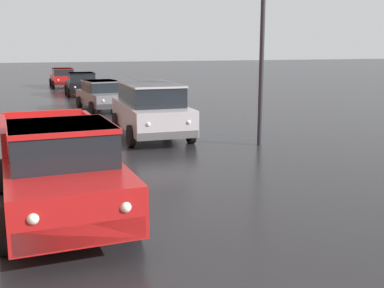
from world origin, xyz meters
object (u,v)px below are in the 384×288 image
Objects in this scene: suv_silver_parked_kerbside_close at (150,108)px; sedan_red_queued_behind_truck at (63,77)px; sedan_black_parked_far_down_block at (82,83)px; street_lamp_post at (262,48)px; sedan_grey_parked_kerbside_mid at (103,95)px; pickup_truck_red_approaching_near_lane at (58,167)px.

sedan_red_queued_behind_truck is at bearing 90.88° from suv_silver_parked_kerbside_close.
street_lamp_post is (2.72, -17.95, 2.22)m from sedan_black_parked_far_down_block.
sedan_black_parked_far_down_block is at bearing 88.72° from sedan_grey_parked_kerbside_mid.
street_lamp_post is at bearing -43.16° from suv_silver_parked_kerbside_close.
street_lamp_post is at bearing -81.39° from sedan_black_parked_far_down_block.
pickup_truck_red_approaching_near_lane is 14.75m from sedan_grey_parked_kerbside_mid.
pickup_truck_red_approaching_near_lane reaches higher than sedan_grey_parked_kerbside_mid.
suv_silver_parked_kerbside_close is at bearing -89.12° from sedan_red_queued_behind_truck.
street_lamp_post is at bearing -74.13° from sedan_grey_parked_kerbside_mid.
street_lamp_post reaches higher than pickup_truck_red_approaching_near_lane.
sedan_black_parked_far_down_block and sedan_red_queued_behind_truck have the same top height.
sedan_red_queued_behind_truck is at bearing 93.00° from sedan_black_parked_far_down_block.
street_lamp_post is (3.08, -24.92, 2.22)m from sedan_red_queued_behind_truck.
sedan_red_queued_behind_truck is (-0.19, 14.75, 0.00)m from sedan_grey_parked_kerbside_mid.
sedan_grey_parked_kerbside_mid is 14.75m from sedan_red_queued_behind_truck.
street_lamp_post is at bearing -82.95° from sedan_red_queued_behind_truck.
suv_silver_parked_kerbside_close is at bearing 61.11° from pickup_truck_red_approaching_near_lane.
sedan_grey_parked_kerbside_mid is at bearing 105.87° from street_lamp_post.
pickup_truck_red_approaching_near_lane reaches higher than sedan_black_parked_far_down_block.
sedan_red_queued_behind_truck is (-0.37, 6.98, 0.00)m from sedan_black_parked_far_down_block.
sedan_grey_parked_kerbside_mid is 0.95× the size of sedan_red_queued_behind_truck.
suv_silver_parked_kerbside_close is 7.61m from sedan_grey_parked_kerbside_mid.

